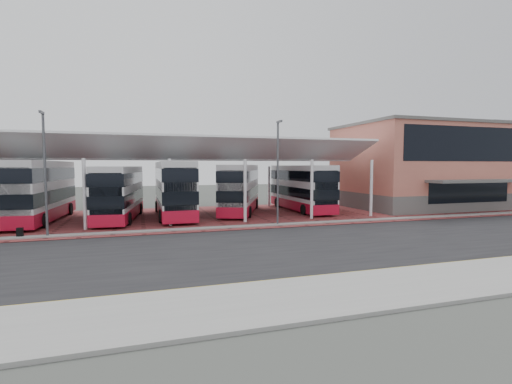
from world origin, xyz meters
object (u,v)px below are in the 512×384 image
at_px(bus_1, 39,191).
at_px(bus_4, 240,189).
at_px(bus_2, 120,193).
at_px(bus_5, 301,188).
at_px(terminal, 426,166).
at_px(bus_3, 174,189).

xyz_separation_m(bus_1, bus_4, (17.34, 0.47, -0.15)).
distance_m(bus_2, bus_5, 17.58).
xyz_separation_m(terminal, bus_1, (-39.12, 0.13, -2.12)).
height_order(terminal, bus_1, terminal).
relative_size(bus_2, bus_4, 0.98).
xyz_separation_m(terminal, bus_4, (-21.79, 0.60, -2.27)).
bearing_deg(bus_1, bus_4, 5.40).
relative_size(terminal, bus_2, 1.64).
bearing_deg(bus_3, bus_2, -172.56).
distance_m(bus_1, bus_5, 23.81).
bearing_deg(bus_4, bus_2, -150.32).
xyz_separation_m(bus_3, bus_5, (12.93, 0.71, -0.15)).
height_order(terminal, bus_5, terminal).
distance_m(terminal, bus_2, 32.94).
distance_m(terminal, bus_1, 39.18).
height_order(bus_4, bus_5, bus_4).
bearing_deg(bus_1, bus_3, 2.09).
xyz_separation_m(bus_1, bus_2, (6.28, -0.91, -0.23)).
distance_m(bus_3, bus_4, 6.51).
bearing_deg(bus_2, bus_5, 11.50).
height_order(bus_1, bus_3, bus_1).
height_order(terminal, bus_2, terminal).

